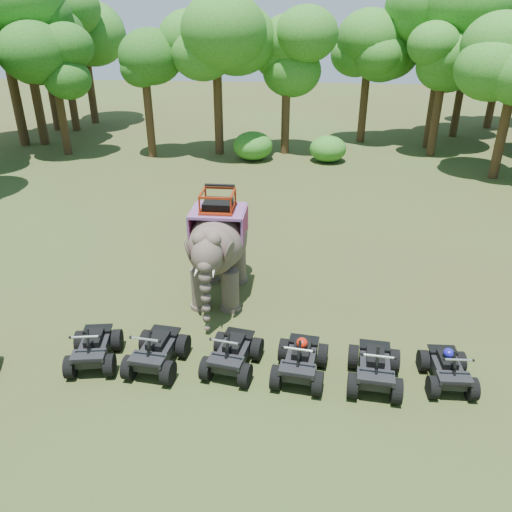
{
  "coord_description": "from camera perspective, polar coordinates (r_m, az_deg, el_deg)",
  "views": [
    {
      "loc": [
        1.29,
        -11.9,
        8.44
      ],
      "look_at": [
        0.0,
        1.2,
        1.9
      ],
      "focal_mm": 35.0,
      "sensor_mm": 36.0,
      "label": 1
    }
  ],
  "objects": [
    {
      "name": "tree_36",
      "position": [
        35.71,
        20.14,
        19.4
      ],
      "size": [
        6.98,
        6.98,
        9.97
      ],
      "primitive_type": null,
      "color": "#195114",
      "rests_on": "ground"
    },
    {
      "name": "atv_3",
      "position": [
        12.8,
        5.12,
        -11.24
      ],
      "size": [
        1.47,
        1.88,
        1.29
      ],
      "primitive_type": null,
      "rotation": [
        0.0,
        0.0,
        -0.13
      ],
      "color": "black",
      "rests_on": "ground"
    },
    {
      "name": "elephant",
      "position": [
        15.72,
        -4.27,
        1.33
      ],
      "size": [
        1.89,
        4.28,
        3.59
      ],
      "primitive_type": null,
      "rotation": [
        0.0,
        0.0,
        -0.0
      ],
      "color": "brown",
      "rests_on": "ground"
    },
    {
      "name": "tree_1",
      "position": [
        36.26,
        12.41,
        18.73
      ],
      "size": [
        5.52,
        5.52,
        7.88
      ],
      "primitive_type": null,
      "color": "#195114",
      "rests_on": "ground"
    },
    {
      "name": "atv_1",
      "position": [
        13.31,
        -11.35,
        -10.02
      ],
      "size": [
        1.46,
        1.88,
        1.3
      ],
      "primitive_type": null,
      "rotation": [
        0.0,
        0.0,
        -0.11
      ],
      "color": "black",
      "rests_on": "ground"
    },
    {
      "name": "tree_34",
      "position": [
        41.47,
        -20.79,
        19.49
      ],
      "size": [
        6.38,
        6.38,
        9.12
      ],
      "primitive_type": null,
      "color": "#195114",
      "rests_on": "ground"
    },
    {
      "name": "tree_28",
      "position": [
        37.66,
        -24.34,
        19.09
      ],
      "size": [
        7.05,
        7.05,
        10.07
      ],
      "primitive_type": null,
      "color": "#195114",
      "rests_on": "ground"
    },
    {
      "name": "atv_0",
      "position": [
        13.88,
        -18.13,
        -9.41
      ],
      "size": [
        1.48,
        1.85,
        1.24
      ],
      "primitive_type": null,
      "rotation": [
        0.0,
        0.0,
        0.17
      ],
      "color": "black",
      "rests_on": "ground"
    },
    {
      "name": "tree_27",
      "position": [
        43.97,
        26.06,
        19.04
      ],
      "size": [
        6.53,
        6.53,
        9.33
      ],
      "primitive_type": null,
      "color": "#195114",
      "rests_on": "ground"
    },
    {
      "name": "tree_3",
      "position": [
        30.19,
        26.77,
        14.64
      ],
      "size": [
        5.13,
        5.13,
        7.33
      ],
      "primitive_type": null,
      "color": "#195114",
      "rests_on": "ground"
    },
    {
      "name": "tree_33",
      "position": [
        37.87,
        -26.46,
        19.38
      ],
      "size": [
        7.64,
        7.64,
        10.91
      ],
      "primitive_type": null,
      "color": "#195114",
      "rests_on": "ground"
    },
    {
      "name": "tree_25",
      "position": [
        32.32,
        -12.26,
        16.88
      ],
      "size": [
        4.75,
        4.75,
        6.78
      ],
      "primitive_type": null,
      "color": "#195114",
      "rests_on": "ground"
    },
    {
      "name": "atv_2",
      "position": [
        13.02,
        -2.71,
        -10.46
      ],
      "size": [
        1.52,
        1.9,
        1.27
      ],
      "primitive_type": null,
      "rotation": [
        0.0,
        0.0,
        -0.17
      ],
      "color": "black",
      "rests_on": "ground"
    },
    {
      "name": "tree_37",
      "position": [
        43.92,
        -18.79,
        20.57
      ],
      "size": [
        6.9,
        6.9,
        9.86
      ],
      "primitive_type": null,
      "color": "#195114",
      "rests_on": "ground"
    },
    {
      "name": "atv_5",
      "position": [
        13.44,
        21.15,
        -11.48
      ],
      "size": [
        1.19,
        1.6,
        1.16
      ],
      "primitive_type": null,
      "rotation": [
        0.0,
        0.0,
        0.03
      ],
      "color": "black",
      "rests_on": "ground"
    },
    {
      "name": "tree_26",
      "position": [
        32.36,
        -4.42,
        18.78
      ],
      "size": [
        5.84,
        5.84,
        8.34
      ],
      "primitive_type": null,
      "color": "#195114",
      "rests_on": "ground"
    },
    {
      "name": "tree_0",
      "position": [
        32.51,
        3.47,
        18.08
      ],
      "size": [
        5.24,
        5.24,
        7.49
      ],
      "primitive_type": null,
      "color": "#195114",
      "rests_on": "ground"
    },
    {
      "name": "tree_35",
      "position": [
        42.16,
        -22.54,
        18.08
      ],
      "size": [
        5.15,
        5.15,
        7.36
      ],
      "primitive_type": null,
      "color": "#195114",
      "rests_on": "ground"
    },
    {
      "name": "tree_24",
      "position": [
        34.45,
        -21.58,
        16.38
      ],
      "size": [
        4.84,
        4.84,
        6.91
      ],
      "primitive_type": null,
      "color": "#195114",
      "rests_on": "ground"
    },
    {
      "name": "tree_31",
      "position": [
        39.87,
        22.49,
        18.02
      ],
      "size": [
        5.44,
        5.44,
        7.77
      ],
      "primitive_type": null,
      "color": "#195114",
      "rests_on": "ground"
    },
    {
      "name": "ground",
      "position": [
        14.65,
        -0.47,
        -8.77
      ],
      "size": [
        110.0,
        110.0,
        0.0
      ],
      "primitive_type": "plane",
      "color": "#47381E",
      "rests_on": "ground"
    },
    {
      "name": "tree_2",
      "position": [
        33.77,
        20.17,
        16.54
      ],
      "size": [
        4.93,
        4.93,
        7.05
      ],
      "primitive_type": null,
      "color": "#195114",
      "rests_on": "ground"
    },
    {
      "name": "atv_4",
      "position": [
        12.87,
        13.48,
        -11.69
      ],
      "size": [
        1.43,
        1.86,
        1.3
      ],
      "primitive_type": null,
      "rotation": [
        0.0,
        0.0,
        -0.09
      ],
      "color": "black",
      "rests_on": "ground"
    }
  ]
}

